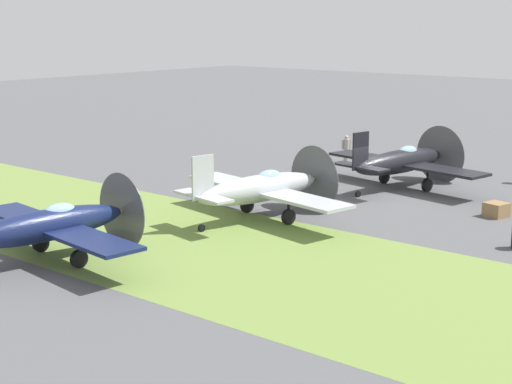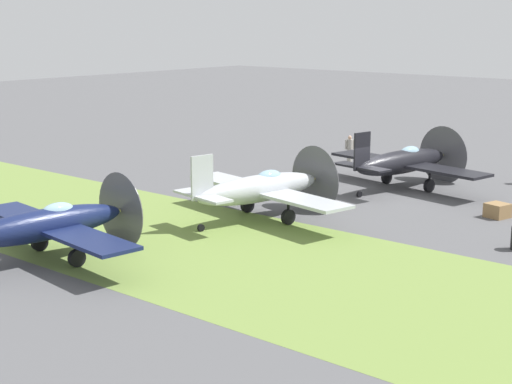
# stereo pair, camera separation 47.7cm
# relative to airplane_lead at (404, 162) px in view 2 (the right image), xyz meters

# --- Properties ---
(ground_plane) EXTENTS (160.00, 160.00, 0.00)m
(ground_plane) POSITION_rel_airplane_lead_xyz_m (-0.03, -2.80, -1.42)
(ground_plane) COLOR #515154
(grass_verge) EXTENTS (120.00, 11.00, 0.01)m
(grass_verge) POSITION_rel_airplane_lead_xyz_m (-0.03, -14.68, -1.42)
(grass_verge) COLOR olive
(grass_verge) RESTS_ON ground
(airplane_lead) EXTENTS (9.58, 7.64, 3.39)m
(airplane_lead) POSITION_rel_airplane_lead_xyz_m (0.00, 0.00, 0.00)
(airplane_lead) COLOR black
(airplane_lead) RESTS_ON ground
(airplane_wingman) EXTENTS (9.49, 7.56, 3.36)m
(airplane_wingman) POSITION_rel_airplane_lead_xyz_m (-1.42, -9.80, -0.01)
(airplane_wingman) COLOR #B2B7BC
(airplane_wingman) RESTS_ON ground
(airplane_trail) EXTENTS (9.19, 7.29, 3.26)m
(airplane_trail) POSITION_rel_airplane_lead_xyz_m (-3.40, -19.52, -0.06)
(airplane_trail) COLOR #141E47
(airplane_trail) RESTS_ON ground
(ground_crew_chief) EXTENTS (0.38, 0.57, 1.73)m
(ground_crew_chief) POSITION_rel_airplane_lead_xyz_m (-6.25, 4.30, -0.51)
(ground_crew_chief) COLOR #9E998E
(ground_crew_chief) RESTS_ON ground
(supply_crate) EXTENTS (1.09, 1.09, 0.64)m
(supply_crate) POSITION_rel_airplane_lead_xyz_m (6.37, -2.72, -1.10)
(supply_crate) COLOR olive
(supply_crate) RESTS_ON ground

